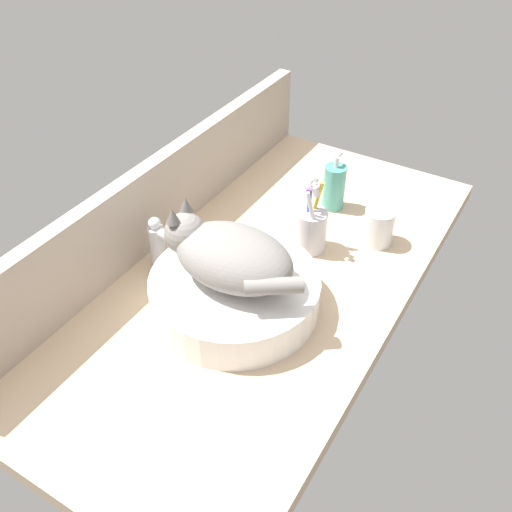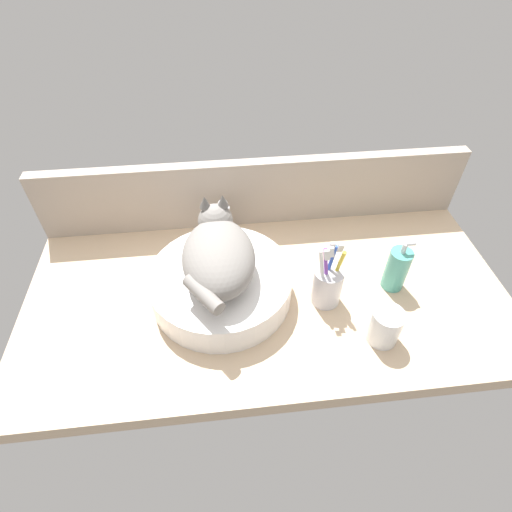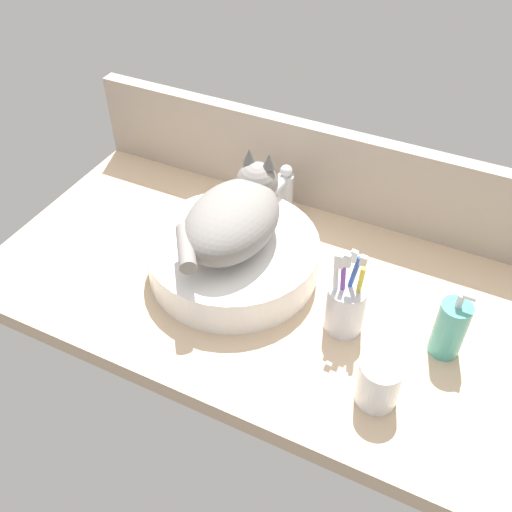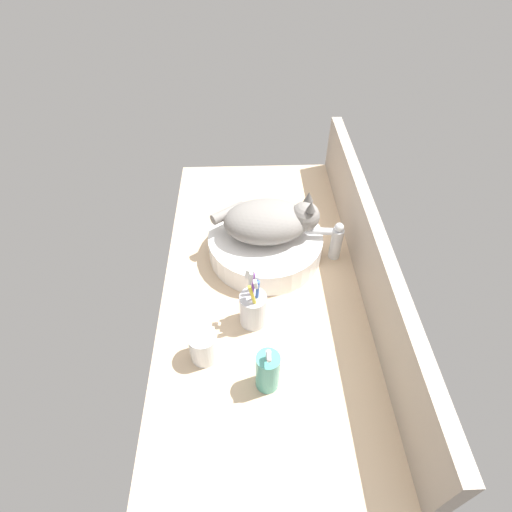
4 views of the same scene
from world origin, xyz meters
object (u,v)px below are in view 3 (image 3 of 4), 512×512
sink_basin (232,257)px  cat (234,217)px  faucet (283,192)px  soap_dispenser (450,328)px  toothbrush_cup (345,306)px  water_glass (378,385)px

sink_basin → cat: (-0.10, 1.37, 9.71)cm
sink_basin → faucet: (1.91, 20.93, 3.36)cm
sink_basin → cat: size_ratio=1.09×
soap_dispenser → faucet: bearing=152.2°
sink_basin → soap_dispenser: bearing=-1.7°
cat → toothbrush_cup: (25.77, -5.50, -7.99)cm
faucet → water_glass: faucet is taller
sink_basin → cat: cat is taller
toothbrush_cup → cat: bearing=168.0°
faucet → soap_dispenser: soap_dispenser is taller
cat → faucet: size_ratio=2.38×
cat → water_glass: cat is taller
cat → water_glass: (36.16, -18.07, -9.68)cm
cat → faucet: 20.67cm
cat → water_glass: size_ratio=3.58×
faucet → toothbrush_cup: size_ratio=0.73×
faucet → toothbrush_cup: bearing=-46.5°
cat → soap_dispenser: 44.97cm
cat → toothbrush_cup: 27.54cm
sink_basin → soap_dispenser: size_ratio=2.32×
sink_basin → faucet: faucet is taller
water_glass → soap_dispenser: bearing=62.3°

